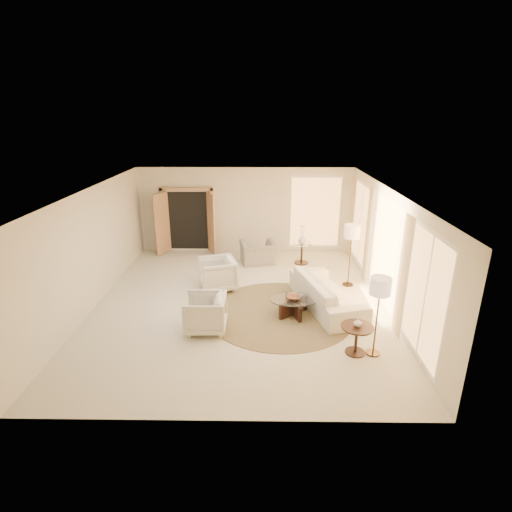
{
  "coord_description": "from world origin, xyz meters",
  "views": [
    {
      "loc": [
        0.53,
        -8.89,
        4.46
      ],
      "look_at": [
        0.4,
        0.4,
        1.1
      ],
      "focal_mm": 28.0,
      "sensor_mm": 36.0,
      "label": 1
    }
  ],
  "objects_px": {
    "end_vase": "(358,323)",
    "side_table": "(302,251)",
    "sofa": "(327,293)",
    "armchair_left": "(217,273)",
    "armchair_right": "(205,311)",
    "side_vase": "(302,239)",
    "end_table": "(357,335)",
    "bowl": "(294,298)",
    "floor_lamp_near": "(352,234)",
    "floor_lamp_far": "(380,290)",
    "coffee_table": "(293,305)",
    "accent_chair": "(258,249)"
  },
  "relations": [
    {
      "from": "side_vase",
      "to": "coffee_table",
      "type": "bearing_deg",
      "value": -98.47
    },
    {
      "from": "armchair_right",
      "to": "coffee_table",
      "type": "distance_m",
      "value": 2.07
    },
    {
      "from": "end_table",
      "to": "floor_lamp_near",
      "type": "bearing_deg",
      "value": 81.01
    },
    {
      "from": "armchair_left",
      "to": "side_vase",
      "type": "bearing_deg",
      "value": 111.94
    },
    {
      "from": "accent_chair",
      "to": "end_vase",
      "type": "bearing_deg",
      "value": 99.42
    },
    {
      "from": "armchair_right",
      "to": "side_vase",
      "type": "xyz_separation_m",
      "value": [
        2.45,
        4.08,
        0.34
      ]
    },
    {
      "from": "floor_lamp_near",
      "to": "floor_lamp_far",
      "type": "distance_m",
      "value": 3.3
    },
    {
      "from": "coffee_table",
      "to": "floor_lamp_near",
      "type": "relative_size",
      "value": 0.81
    },
    {
      "from": "floor_lamp_far",
      "to": "armchair_left",
      "type": "bearing_deg",
      "value": 138.11
    },
    {
      "from": "accent_chair",
      "to": "side_table",
      "type": "distance_m",
      "value": 1.35
    },
    {
      "from": "bowl",
      "to": "side_vase",
      "type": "bearing_deg",
      "value": 81.53
    },
    {
      "from": "bowl",
      "to": "end_vase",
      "type": "distance_m",
      "value": 1.91
    },
    {
      "from": "armchair_left",
      "to": "end_table",
      "type": "height_order",
      "value": "armchair_left"
    },
    {
      "from": "end_table",
      "to": "accent_chair",
      "type": "bearing_deg",
      "value": 111.56
    },
    {
      "from": "end_table",
      "to": "side_table",
      "type": "relative_size",
      "value": 0.95
    },
    {
      "from": "end_table",
      "to": "floor_lamp_far",
      "type": "xyz_separation_m",
      "value": [
        0.35,
        -0.02,
        0.97
      ]
    },
    {
      "from": "floor_lamp_far",
      "to": "bowl",
      "type": "distance_m",
      "value": 2.32
    },
    {
      "from": "end_table",
      "to": "end_vase",
      "type": "bearing_deg",
      "value": -90.0
    },
    {
      "from": "side_table",
      "to": "end_vase",
      "type": "relative_size",
      "value": 3.98
    },
    {
      "from": "floor_lamp_near",
      "to": "floor_lamp_far",
      "type": "height_order",
      "value": "floor_lamp_near"
    },
    {
      "from": "side_vase",
      "to": "armchair_left",
      "type": "bearing_deg",
      "value": -141.16
    },
    {
      "from": "floor_lamp_near",
      "to": "end_vase",
      "type": "xyz_separation_m",
      "value": [
        -0.52,
        -3.27,
        -0.78
      ]
    },
    {
      "from": "sofa",
      "to": "bowl",
      "type": "bearing_deg",
      "value": 102.36
    },
    {
      "from": "side_table",
      "to": "bowl",
      "type": "distance_m",
      "value": 3.43
    },
    {
      "from": "sofa",
      "to": "accent_chair",
      "type": "height_order",
      "value": "accent_chair"
    },
    {
      "from": "floor_lamp_near",
      "to": "armchair_left",
      "type": "bearing_deg",
      "value": -175.38
    },
    {
      "from": "sofa",
      "to": "armchair_left",
      "type": "distance_m",
      "value": 2.92
    },
    {
      "from": "sofa",
      "to": "side_vase",
      "type": "distance_m",
      "value": 3.0
    },
    {
      "from": "end_table",
      "to": "bowl",
      "type": "xyz_separation_m",
      "value": [
        -1.1,
        1.54,
        0.04
      ]
    },
    {
      "from": "coffee_table",
      "to": "bowl",
      "type": "distance_m",
      "value": 0.19
    },
    {
      "from": "side_table",
      "to": "floor_lamp_near",
      "type": "relative_size",
      "value": 0.39
    },
    {
      "from": "bowl",
      "to": "floor_lamp_far",
      "type": "bearing_deg",
      "value": -47.23
    },
    {
      "from": "end_vase",
      "to": "side_table",
      "type": "bearing_deg",
      "value": 96.92
    },
    {
      "from": "sofa",
      "to": "side_table",
      "type": "relative_size",
      "value": 3.88
    },
    {
      "from": "coffee_table",
      "to": "accent_chair",
      "type": "bearing_deg",
      "value": 104.03
    },
    {
      "from": "accent_chair",
      "to": "end_vase",
      "type": "xyz_separation_m",
      "value": [
        1.95,
        -4.94,
        0.21
      ]
    },
    {
      "from": "coffee_table",
      "to": "side_vase",
      "type": "xyz_separation_m",
      "value": [
        0.5,
        3.39,
        0.53
      ]
    },
    {
      "from": "accent_chair",
      "to": "bowl",
      "type": "bearing_deg",
      "value": 91.89
    },
    {
      "from": "sofa",
      "to": "bowl",
      "type": "xyz_separation_m",
      "value": [
        -0.83,
        -0.43,
        0.07
      ]
    },
    {
      "from": "coffee_table",
      "to": "side_vase",
      "type": "distance_m",
      "value": 3.47
    },
    {
      "from": "side_vase",
      "to": "end_table",
      "type": "bearing_deg",
      "value": -83.08
    },
    {
      "from": "armchair_right",
      "to": "side_vase",
      "type": "bearing_deg",
      "value": 148.21
    },
    {
      "from": "end_table",
      "to": "side_vase",
      "type": "relative_size",
      "value": 2.41
    },
    {
      "from": "end_vase",
      "to": "end_table",
      "type": "bearing_deg",
      "value": 90.0
    },
    {
      "from": "coffee_table",
      "to": "floor_lamp_far",
      "type": "distance_m",
      "value": 2.41
    },
    {
      "from": "sofa",
      "to": "armchair_left",
      "type": "height_order",
      "value": "armchair_left"
    },
    {
      "from": "end_vase",
      "to": "side_vase",
      "type": "relative_size",
      "value": 0.64
    },
    {
      "from": "floor_lamp_near",
      "to": "sofa",
      "type": "bearing_deg",
      "value": -121.38
    },
    {
      "from": "armchair_right",
      "to": "end_vase",
      "type": "distance_m",
      "value": 3.17
    },
    {
      "from": "floor_lamp_far",
      "to": "side_vase",
      "type": "distance_m",
      "value": 5.08
    }
  ]
}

